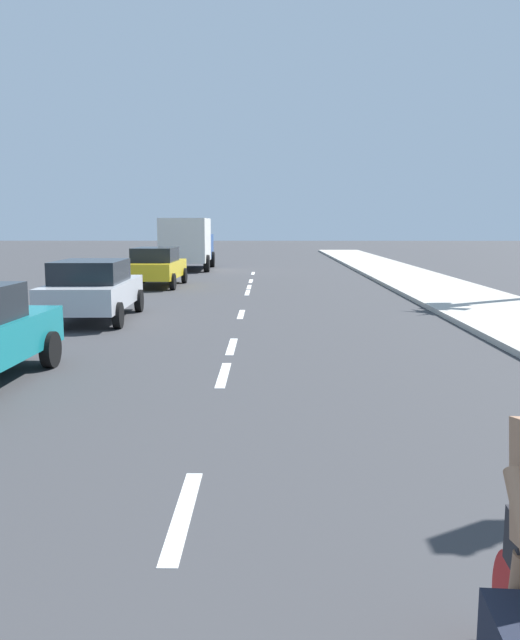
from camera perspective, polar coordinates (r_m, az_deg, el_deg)
The scene contains 13 objects.
ground_plane at distance 17.86m, azimuth -1.69°, elevation 0.48°, with size 160.00×160.00×0.00m, color #38383A.
sidewalk_strip at distance 20.86m, azimuth 18.88°, elevation 1.38°, with size 3.60×80.00×0.14m, color #B2ADA3.
lane_stripe_2 at distance 5.87m, azimuth -6.85°, elevation -16.66°, with size 0.16×1.80×0.01m, color white.
lane_stripe_3 at distance 10.77m, azimuth -3.26°, elevation -4.86°, with size 0.16×1.80×0.01m, color white.
lane_stripe_4 at distance 13.23m, azimuth -2.52°, elevation -2.34°, with size 0.16×1.80×0.01m, color white.
lane_stripe_5 at distance 17.91m, azimuth -1.69°, elevation 0.52°, with size 0.16×1.80×0.01m, color white.
lane_stripe_6 at distance 23.57m, azimuth -1.12°, elevation 2.45°, with size 0.16×1.80×0.01m, color white.
lane_stripe_7 at distance 25.67m, azimuth -0.98°, elevation 2.94°, with size 0.16×1.80×0.01m, color white.
lane_stripe_8 at distance 28.38m, azimuth -0.82°, elevation 3.48°, with size 0.16×1.80×0.01m, color white.
lane_stripe_9 at distance 32.90m, azimuth -0.62°, elevation 4.17°, with size 0.16×1.80×0.01m, color white.
parked_car_silver at distance 17.34m, azimuth -14.61°, elevation 2.77°, with size 2.14×4.46×1.57m.
parked_car_yellow at distance 26.22m, azimuth -9.19°, elevation 4.79°, with size 2.05×4.29×1.57m.
delivery_truck at distance 35.78m, azimuth -6.47°, elevation 6.87°, with size 2.74×6.27×2.80m.
Camera 1 is at (0.73, 2.33, 2.49)m, focal length 36.06 mm.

